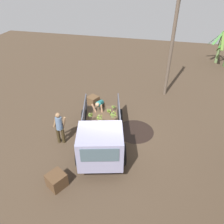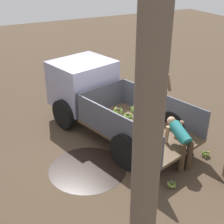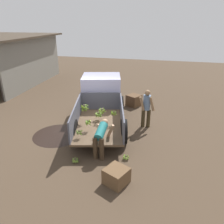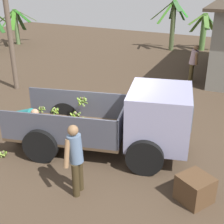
{
  "view_description": "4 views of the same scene",
  "coord_description": "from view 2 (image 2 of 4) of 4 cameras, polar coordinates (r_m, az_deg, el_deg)",
  "views": [
    {
      "loc": [
        7.81,
        2.04,
        7.13
      ],
      "look_at": [
        -0.53,
        0.01,
        1.34
      ],
      "focal_mm": 35.0,
      "sensor_mm": 36.0,
      "label": 1
    },
    {
      "loc": [
        -6.86,
        3.45,
        4.76
      ],
      "look_at": [
        -0.24,
        0.03,
        0.99
      ],
      "focal_mm": 50.0,
      "sensor_mm": 36.0,
      "label": 2
    },
    {
      "loc": [
        -7.92,
        -2.95,
        4.26
      ],
      "look_at": [
        -0.79,
        -1.09,
        1.15
      ],
      "focal_mm": 35.0,
      "sensor_mm": 36.0,
      "label": 3
    },
    {
      "loc": [
        3.87,
        -6.9,
        4.5
      ],
      "look_at": [
        0.66,
        -0.58,
        1.32
      ],
      "focal_mm": 50.0,
      "sensor_mm": 36.0,
      "label": 4
    }
  ],
  "objects": [
    {
      "name": "person_worker_loading",
      "position": [
        7.81,
        12.36,
        -4.99
      ],
      "size": [
        0.88,
        0.64,
        1.15
      ],
      "rotation": [
        0.0,
        0.0,
        -0.04
      ],
      "color": "#3D2C1D",
      "rests_on": "ground"
    },
    {
      "name": "ground",
      "position": [
        9.04,
        -0.52,
        -4.94
      ],
      "size": [
        36.0,
        36.0,
        0.0
      ],
      "primitive_type": "plane",
      "color": "#443527"
    },
    {
      "name": "cargo_truck",
      "position": [
        9.53,
        -3.32,
        3.52
      ],
      "size": [
        5.05,
        2.96,
        1.86
      ],
      "rotation": [
        0.0,
        0.0,
        0.26
      ],
      "color": "brown",
      "rests_on": "ground"
    },
    {
      "name": "wooden_crate_1",
      "position": [
        11.84,
        -1.46,
        4.68
      ],
      "size": [
        0.87,
        0.87,
        0.59
      ],
      "primitive_type": "cube",
      "rotation": [
        0.0,
        0.0,
        1.05
      ],
      "color": "#503722",
      "rests_on": "ground"
    },
    {
      "name": "mud_patch_0",
      "position": [
        7.89,
        -4.49,
        -10.32
      ],
      "size": [
        1.93,
        1.93,
        0.01
      ],
      "primitive_type": "cylinder",
      "color": "black",
      "rests_on": "ground"
    },
    {
      "name": "banana_bunch_on_ground_2",
      "position": [
        7.41,
        10.84,
        -12.83
      ],
      "size": [
        0.22,
        0.22,
        0.16
      ],
      "color": "brown",
      "rests_on": "ground"
    },
    {
      "name": "person_foreground_visitor",
      "position": [
        10.14,
        9.11,
        4.26
      ],
      "size": [
        0.39,
        0.67,
        1.67
      ],
      "rotation": [
        0.0,
        0.0,
        3.32
      ],
      "color": "#392D19",
      "rests_on": "ground"
    },
    {
      "name": "banana_bunch_on_ground_0",
      "position": [
        8.62,
        16.79,
        -7.25
      ],
      "size": [
        0.23,
        0.23,
        0.17
      ],
      "color": "brown",
      "rests_on": "ground"
    },
    {
      "name": "utility_pole",
      "position": [
        2.33,
        6.04,
        -13.02
      ],
      "size": [
        1.17,
        0.2,
        6.43
      ],
      "color": "brown",
      "rests_on": "ground"
    }
  ]
}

